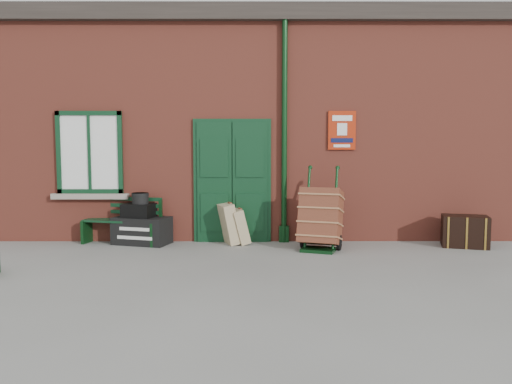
{
  "coord_description": "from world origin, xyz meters",
  "views": [
    {
      "loc": [
        0.12,
        -7.66,
        1.72
      ],
      "look_at": [
        0.13,
        0.6,
        1.0
      ],
      "focal_mm": 35.0,
      "sensor_mm": 36.0,
      "label": 1
    }
  ],
  "objects_px": {
    "houdini_trunk": "(142,231)",
    "porter_trolley": "(321,218)",
    "bench": "(123,220)",
    "dark_trunk": "(465,231)"
  },
  "relations": [
    {
      "from": "porter_trolley",
      "to": "dark_trunk",
      "type": "height_order",
      "value": "porter_trolley"
    },
    {
      "from": "dark_trunk",
      "to": "porter_trolley",
      "type": "bearing_deg",
      "value": -158.85
    },
    {
      "from": "houdini_trunk",
      "to": "porter_trolley",
      "type": "height_order",
      "value": "porter_trolley"
    },
    {
      "from": "porter_trolley",
      "to": "dark_trunk",
      "type": "bearing_deg",
      "value": 24.62
    },
    {
      "from": "bench",
      "to": "dark_trunk",
      "type": "height_order",
      "value": "bench"
    },
    {
      "from": "houdini_trunk",
      "to": "porter_trolley",
      "type": "bearing_deg",
      "value": 7.04
    },
    {
      "from": "bench",
      "to": "porter_trolley",
      "type": "relative_size",
      "value": 1.04
    },
    {
      "from": "porter_trolley",
      "to": "bench",
      "type": "bearing_deg",
      "value": -170.2
    },
    {
      "from": "bench",
      "to": "houdini_trunk",
      "type": "bearing_deg",
      "value": 1.95
    },
    {
      "from": "bench",
      "to": "houdini_trunk",
      "type": "distance_m",
      "value": 0.41
    }
  ]
}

